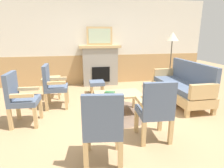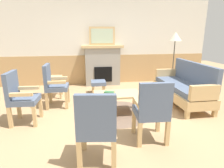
{
  "view_description": "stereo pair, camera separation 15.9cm",
  "coord_description": "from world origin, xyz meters",
  "px_view_note": "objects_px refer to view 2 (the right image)",
  "views": [
    {
      "loc": [
        -0.77,
        -3.58,
        1.64
      ],
      "look_at": [
        0.0,
        0.35,
        0.55
      ],
      "focal_mm": 29.91,
      "sensor_mm": 36.0,
      "label": 1
    },
    {
      "loc": [
        -0.62,
        -3.6,
        1.64
      ],
      "look_at": [
        0.0,
        0.35,
        0.55
      ],
      "focal_mm": 29.91,
      "sensor_mm": 36.0,
      "label": 2
    }
  ],
  "objects_px": {
    "book_on_table": "(109,92)",
    "armchair_near_fireplace": "(20,95)",
    "coffee_table": "(117,96)",
    "armchair_front_left": "(152,109)",
    "couch": "(183,87)",
    "footstool": "(98,84)",
    "armchair_front_center": "(97,125)",
    "fireplace": "(102,65)",
    "armchair_by_window_left": "(54,84)",
    "framed_picture": "(102,36)",
    "side_table": "(53,81)",
    "floor_lamp_by_couch": "(175,40)"
  },
  "relations": [
    {
      "from": "book_on_table",
      "to": "armchair_near_fireplace",
      "type": "bearing_deg",
      "value": -173.58
    },
    {
      "from": "coffee_table",
      "to": "armchair_front_left",
      "type": "height_order",
      "value": "armchair_front_left"
    },
    {
      "from": "couch",
      "to": "footstool",
      "type": "relative_size",
      "value": 4.5
    },
    {
      "from": "armchair_front_center",
      "to": "coffee_table",
      "type": "bearing_deg",
      "value": 70.27
    },
    {
      "from": "book_on_table",
      "to": "armchair_front_center",
      "type": "height_order",
      "value": "armchair_front_center"
    },
    {
      "from": "armchair_front_center",
      "to": "footstool",
      "type": "bearing_deg",
      "value": 84.92
    },
    {
      "from": "footstool",
      "to": "armchair_front_center",
      "type": "height_order",
      "value": "armchair_front_center"
    },
    {
      "from": "fireplace",
      "to": "armchair_by_window_left",
      "type": "distance_m",
      "value": 2.16
    },
    {
      "from": "footstool",
      "to": "framed_picture",
      "type": "bearing_deg",
      "value": 76.73
    },
    {
      "from": "armchair_by_window_left",
      "to": "armchair_front_center",
      "type": "bearing_deg",
      "value": -68.93
    },
    {
      "from": "couch",
      "to": "armchair_front_left",
      "type": "bearing_deg",
      "value": -132.18
    },
    {
      "from": "couch",
      "to": "side_table",
      "type": "xyz_separation_m",
      "value": [
        -3.14,
        0.93,
        0.04
      ]
    },
    {
      "from": "armchair_by_window_left",
      "to": "armchair_front_left",
      "type": "distance_m",
      "value": 2.42
    },
    {
      "from": "side_table",
      "to": "floor_lamp_by_couch",
      "type": "relative_size",
      "value": 0.33
    },
    {
      "from": "book_on_table",
      "to": "side_table",
      "type": "distance_m",
      "value": 1.79
    },
    {
      "from": "couch",
      "to": "floor_lamp_by_couch",
      "type": "relative_size",
      "value": 1.07
    },
    {
      "from": "armchair_front_left",
      "to": "armchair_front_center",
      "type": "relative_size",
      "value": 1.0
    },
    {
      "from": "book_on_table",
      "to": "coffee_table",
      "type": "bearing_deg",
      "value": -13.79
    },
    {
      "from": "armchair_near_fireplace",
      "to": "armchair_by_window_left",
      "type": "relative_size",
      "value": 1.0
    },
    {
      "from": "armchair_near_fireplace",
      "to": "armchair_by_window_left",
      "type": "bearing_deg",
      "value": 56.82
    },
    {
      "from": "book_on_table",
      "to": "armchair_by_window_left",
      "type": "xyz_separation_m",
      "value": [
        -1.19,
        0.57,
        0.08
      ]
    },
    {
      "from": "framed_picture",
      "to": "couch",
      "type": "height_order",
      "value": "framed_picture"
    },
    {
      "from": "armchair_front_left",
      "to": "floor_lamp_by_couch",
      "type": "distance_m",
      "value": 3.25
    },
    {
      "from": "floor_lamp_by_couch",
      "to": "book_on_table",
      "type": "bearing_deg",
      "value": -145.12
    },
    {
      "from": "framed_picture",
      "to": "armchair_by_window_left",
      "type": "height_order",
      "value": "framed_picture"
    },
    {
      "from": "coffee_table",
      "to": "armchair_front_left",
      "type": "distance_m",
      "value": 1.19
    },
    {
      "from": "armchair_near_fireplace",
      "to": "armchair_front_center",
      "type": "relative_size",
      "value": 1.0
    },
    {
      "from": "book_on_table",
      "to": "armchair_by_window_left",
      "type": "height_order",
      "value": "armchair_by_window_left"
    },
    {
      "from": "floor_lamp_by_couch",
      "to": "armchair_front_left",
      "type": "bearing_deg",
      "value": -121.64
    },
    {
      "from": "side_table",
      "to": "armchair_by_window_left",
      "type": "bearing_deg",
      "value": -80.37
    },
    {
      "from": "framed_picture",
      "to": "side_table",
      "type": "distance_m",
      "value": 2.09
    },
    {
      "from": "armchair_by_window_left",
      "to": "floor_lamp_by_couch",
      "type": "distance_m",
      "value": 3.56
    },
    {
      "from": "armchair_front_left",
      "to": "side_table",
      "type": "relative_size",
      "value": 1.78
    },
    {
      "from": "framed_picture",
      "to": "floor_lamp_by_couch",
      "type": "bearing_deg",
      "value": -21.86
    },
    {
      "from": "coffee_table",
      "to": "side_table",
      "type": "height_order",
      "value": "side_table"
    },
    {
      "from": "fireplace",
      "to": "side_table",
      "type": "xyz_separation_m",
      "value": [
        -1.41,
        -1.06,
        -0.22
      ]
    },
    {
      "from": "fireplace",
      "to": "coffee_table",
      "type": "distance_m",
      "value": 2.35
    },
    {
      "from": "armchair_front_left",
      "to": "floor_lamp_by_couch",
      "type": "relative_size",
      "value": 0.58
    },
    {
      "from": "fireplace",
      "to": "side_table",
      "type": "height_order",
      "value": "fireplace"
    },
    {
      "from": "couch",
      "to": "framed_picture",
      "type": "bearing_deg",
      "value": 131.07
    },
    {
      "from": "fireplace",
      "to": "book_on_table",
      "type": "height_order",
      "value": "fireplace"
    },
    {
      "from": "side_table",
      "to": "coffee_table",
      "type": "bearing_deg",
      "value": -40.98
    },
    {
      "from": "framed_picture",
      "to": "footstool",
      "type": "xyz_separation_m",
      "value": [
        -0.22,
        -0.94,
        -1.28
      ]
    },
    {
      "from": "armchair_front_center",
      "to": "framed_picture",
      "type": "bearing_deg",
      "value": 82.89
    },
    {
      "from": "footstool",
      "to": "armchair_by_window_left",
      "type": "xyz_separation_m",
      "value": [
        -1.07,
        -0.79,
        0.25
      ]
    },
    {
      "from": "armchair_front_center",
      "to": "armchair_by_window_left",
      "type": "bearing_deg",
      "value": 111.07
    },
    {
      "from": "coffee_table",
      "to": "armchair_near_fireplace",
      "type": "distance_m",
      "value": 1.86
    },
    {
      "from": "couch",
      "to": "armchair_front_center",
      "type": "relative_size",
      "value": 1.84
    },
    {
      "from": "couch",
      "to": "side_table",
      "type": "distance_m",
      "value": 3.27
    },
    {
      "from": "footstool",
      "to": "side_table",
      "type": "relative_size",
      "value": 0.73
    }
  ]
}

